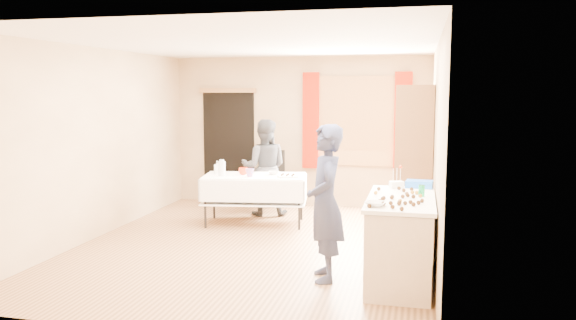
% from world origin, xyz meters
% --- Properties ---
extents(floor, '(4.50, 5.50, 0.02)m').
position_xyz_m(floor, '(0.00, 0.00, -0.01)').
color(floor, '#9E7047').
rests_on(floor, ground).
extents(ceiling, '(4.50, 5.50, 0.02)m').
position_xyz_m(ceiling, '(0.00, 0.00, 2.61)').
color(ceiling, white).
rests_on(ceiling, floor).
extents(wall_back, '(4.50, 0.02, 2.60)m').
position_xyz_m(wall_back, '(0.00, 2.76, 1.30)').
color(wall_back, tan).
rests_on(wall_back, floor).
extents(wall_front, '(4.50, 0.02, 2.60)m').
position_xyz_m(wall_front, '(0.00, -2.76, 1.30)').
color(wall_front, tan).
rests_on(wall_front, floor).
extents(wall_left, '(0.02, 5.50, 2.60)m').
position_xyz_m(wall_left, '(-2.26, 0.00, 1.30)').
color(wall_left, tan).
rests_on(wall_left, floor).
extents(wall_right, '(0.02, 5.50, 2.60)m').
position_xyz_m(wall_right, '(2.26, 0.00, 1.30)').
color(wall_right, tan).
rests_on(wall_right, floor).
extents(window_frame, '(1.32, 0.06, 1.52)m').
position_xyz_m(window_frame, '(1.00, 2.72, 1.50)').
color(window_frame, olive).
rests_on(window_frame, wall_back).
extents(window_pane, '(1.20, 0.02, 1.40)m').
position_xyz_m(window_pane, '(1.00, 2.71, 1.50)').
color(window_pane, white).
rests_on(window_pane, wall_back).
extents(curtain_left, '(0.28, 0.06, 1.65)m').
position_xyz_m(curtain_left, '(0.22, 2.67, 1.50)').
color(curtain_left, '#A41300').
rests_on(curtain_left, wall_back).
extents(curtain_right, '(0.28, 0.06, 1.65)m').
position_xyz_m(curtain_right, '(1.78, 2.67, 1.50)').
color(curtain_right, '#A41300').
rests_on(curtain_right, wall_back).
extents(doorway, '(0.95, 0.04, 2.00)m').
position_xyz_m(doorway, '(-1.30, 2.73, 1.00)').
color(doorway, black).
rests_on(doorway, floor).
extents(door_lintel, '(1.05, 0.06, 0.08)m').
position_xyz_m(door_lintel, '(-1.30, 2.70, 2.02)').
color(door_lintel, olive).
rests_on(door_lintel, wall_back).
extents(cabinet, '(0.50, 0.60, 2.09)m').
position_xyz_m(cabinet, '(1.99, 0.96, 1.05)').
color(cabinet, brown).
rests_on(cabinet, floor).
extents(counter, '(0.69, 1.45, 0.91)m').
position_xyz_m(counter, '(1.89, -0.99, 0.45)').
color(counter, beige).
rests_on(counter, floor).
extents(party_table, '(1.65, 1.03, 0.75)m').
position_xyz_m(party_table, '(-0.35, 1.16, 0.45)').
color(party_table, black).
rests_on(party_table, floor).
extents(chair, '(0.43, 0.43, 1.00)m').
position_xyz_m(chair, '(-0.38, 2.26, 0.30)').
color(chair, black).
rests_on(chair, floor).
extents(girl, '(0.82, 0.72, 1.67)m').
position_xyz_m(girl, '(1.11, -1.08, 0.83)').
color(girl, '#212646').
rests_on(girl, floor).
extents(woman, '(0.98, 0.88, 1.56)m').
position_xyz_m(woman, '(-0.38, 1.81, 0.78)').
color(woman, black).
rests_on(woman, floor).
extents(soda_can, '(0.08, 0.08, 0.12)m').
position_xyz_m(soda_can, '(2.10, -0.88, 0.97)').
color(soda_can, '#14A055').
rests_on(soda_can, counter).
extents(mixing_bowl, '(0.29, 0.29, 0.05)m').
position_xyz_m(mixing_bowl, '(1.66, -1.50, 0.93)').
color(mixing_bowl, white).
rests_on(mixing_bowl, counter).
extents(foam_block, '(0.18, 0.15, 0.08)m').
position_xyz_m(foam_block, '(1.82, -0.43, 0.95)').
color(foam_block, white).
rests_on(foam_block, counter).
extents(blue_basket, '(0.32, 0.23, 0.08)m').
position_xyz_m(blue_basket, '(2.07, -0.32, 0.95)').
color(blue_basket, '#236FF7').
rests_on(blue_basket, counter).
extents(pitcher, '(0.11, 0.11, 0.22)m').
position_xyz_m(pitcher, '(-0.80, 0.98, 0.86)').
color(pitcher, silver).
rests_on(pitcher, party_table).
extents(cup_red, '(0.21, 0.21, 0.11)m').
position_xyz_m(cup_red, '(-0.53, 1.16, 0.80)').
color(cup_red, red).
rests_on(cup_red, party_table).
extents(cup_rainbow, '(0.22, 0.22, 0.12)m').
position_xyz_m(cup_rainbow, '(-0.37, 1.00, 0.81)').
color(cup_rainbow, red).
rests_on(cup_rainbow, party_table).
extents(small_bowl, '(0.21, 0.21, 0.05)m').
position_xyz_m(small_bowl, '(-0.08, 1.28, 0.78)').
color(small_bowl, white).
rests_on(small_bowl, party_table).
extents(pastry_tray, '(0.34, 0.30, 0.02)m').
position_xyz_m(pastry_tray, '(0.18, 1.10, 0.76)').
color(pastry_tray, white).
rests_on(pastry_tray, party_table).
extents(bottle, '(0.16, 0.16, 0.19)m').
position_xyz_m(bottle, '(-0.98, 1.25, 0.84)').
color(bottle, white).
rests_on(bottle, party_table).
extents(cake_balls, '(0.53, 1.16, 0.04)m').
position_xyz_m(cake_balls, '(1.88, -1.13, 0.93)').
color(cake_balls, '#3F2314').
rests_on(cake_balls, counter).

